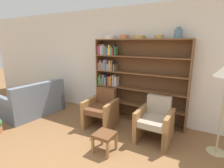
# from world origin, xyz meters

# --- Properties ---
(wall_back) EXTENTS (12.00, 0.06, 2.75)m
(wall_back) POSITION_xyz_m (0.00, 2.64, 1.38)
(wall_back) COLOR silver
(wall_back) RESTS_ON ground
(bookshelf) EXTENTS (2.26, 0.30, 1.99)m
(bookshelf) POSITION_xyz_m (-0.25, 2.47, 0.99)
(bookshelf) COLOR brown
(bookshelf) RESTS_ON ground
(bowl_olive) EXTENTS (0.28, 0.28, 0.09)m
(bowl_olive) POSITION_xyz_m (-0.82, 2.45, 2.04)
(bowl_olive) COLOR silver
(bowl_olive) RESTS_ON bookshelf
(bowl_sage) EXTENTS (0.22, 0.22, 0.09)m
(bowl_sage) POSITION_xyz_m (-0.41, 2.45, 2.04)
(bowl_sage) COLOR #C67547
(bowl_sage) RESTS_ON bookshelf
(bowl_copper) EXTENTS (0.27, 0.27, 0.07)m
(bowl_copper) POSITION_xyz_m (-0.04, 2.45, 2.03)
(bowl_copper) COLOR tan
(bowl_copper) RESTS_ON bookshelf
(bowl_brass) EXTENTS (0.21, 0.21, 0.08)m
(bowl_brass) POSITION_xyz_m (0.40, 2.45, 2.03)
(bowl_brass) COLOR tan
(bowl_brass) RESTS_ON bookshelf
(vase_tall) EXTENTS (0.16, 0.16, 0.23)m
(vase_tall) POSITION_xyz_m (0.79, 2.45, 2.08)
(vase_tall) COLOR slate
(vase_tall) RESTS_ON bookshelf
(couch) EXTENTS (1.05, 1.54, 0.89)m
(couch) POSITION_xyz_m (-2.62, 1.45, 0.31)
(couch) COLOR slate
(couch) RESTS_ON ground
(armchair_leather) EXTENTS (0.68, 0.72, 0.86)m
(armchair_leather) POSITION_xyz_m (-0.64, 1.77, 0.40)
(armchair_leather) COLOR olive
(armchair_leather) RESTS_ON ground
(armchair_cushioned) EXTENTS (0.65, 0.69, 0.86)m
(armchair_cushioned) POSITION_xyz_m (0.61, 1.77, 0.40)
(armchair_cushioned) COLOR olive
(armchair_cushioned) RESTS_ON ground
(footstool) EXTENTS (0.34, 0.34, 0.35)m
(footstool) POSITION_xyz_m (-0.06, 0.96, 0.29)
(footstool) COLOR olive
(footstool) RESTS_ON ground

